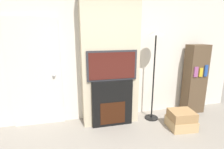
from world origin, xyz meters
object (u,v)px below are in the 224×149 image
Objects in this scene: fireplace at (112,103)px; television at (112,66)px; box_stack at (181,120)px; bookshelf at (195,79)px; floor_lamp at (155,52)px.

television reaches higher than fireplace.
box_stack is (1.25, -0.44, -0.28)m from fireplace.
fireplace is 1.36m from box_stack.
bookshelf is (0.71, 0.62, 0.60)m from box_stack.
box_stack is at bearing -19.43° from fireplace.
floor_lamp is (0.88, 0.05, 0.96)m from fireplace.
fireplace is 1.30m from floor_lamp.
floor_lamp is at bearing 127.40° from box_stack.
fireplace is at bearing 160.57° from box_stack.
fireplace is 0.74m from television.
floor_lamp is 3.61× the size of box_stack.
bookshelf is at bearing 6.67° from floor_lamp.
bookshelf is (1.96, 0.18, -0.43)m from television.
floor_lamp reaches higher than box_stack.
bookshelf is (1.96, 0.17, 0.32)m from fireplace.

